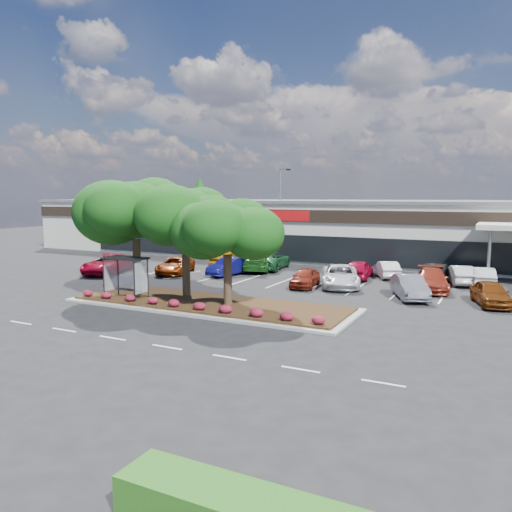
% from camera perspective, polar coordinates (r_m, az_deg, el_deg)
% --- Properties ---
extents(ground, '(160.00, 160.00, 0.00)m').
position_cam_1_polar(ground, '(26.59, -6.30, -7.81)').
color(ground, black).
rests_on(ground, ground).
extents(retail_store, '(80.40, 25.20, 6.25)m').
position_cam_1_polar(retail_store, '(57.29, 12.56, 3.13)').
color(retail_store, beige).
rests_on(retail_store, ground).
extents(landscape_island, '(18.00, 6.00, 0.26)m').
position_cam_1_polar(landscape_island, '(30.88, -5.36, -5.49)').
color(landscape_island, gray).
rests_on(landscape_island, ground).
extents(lane_markings, '(33.12, 20.06, 0.01)m').
position_cam_1_polar(lane_markings, '(35.61, 2.71, -4.01)').
color(lane_markings, silver).
rests_on(lane_markings, ground).
extents(shrub_row, '(17.00, 0.80, 0.50)m').
position_cam_1_polar(shrub_row, '(29.09, -7.58, -5.52)').
color(shrub_row, maroon).
rests_on(shrub_row, landscape_island).
extents(bus_shelter, '(2.75, 1.55, 2.59)m').
position_cam_1_polar(bus_shelter, '(32.93, -14.52, -1.05)').
color(bus_shelter, black).
rests_on(bus_shelter, landscape_island).
extents(island_tree_west, '(7.20, 7.20, 7.89)m').
position_cam_1_polar(island_tree_west, '(34.23, -13.54, 2.46)').
color(island_tree_west, '#11370D').
rests_on(island_tree_west, landscape_island).
extents(island_tree_mid, '(6.60, 6.60, 7.32)m').
position_cam_1_polar(island_tree_mid, '(32.67, -8.04, 1.89)').
color(island_tree_mid, '#11370D').
rests_on(island_tree_mid, landscape_island).
extents(island_tree_east, '(5.80, 5.80, 6.50)m').
position_cam_1_polar(island_tree_east, '(29.32, -3.27, 0.58)').
color(island_tree_east, '#11370D').
rests_on(island_tree_east, landscape_island).
extents(conifer_north_west, '(4.40, 4.40, 10.00)m').
position_cam_1_polar(conifer_north_west, '(80.66, -6.41, 5.59)').
color(conifer_north_west, '#11370D').
rests_on(conifer_north_west, ground).
extents(person_waiting, '(0.70, 0.53, 1.75)m').
position_cam_1_polar(person_waiting, '(34.82, -16.75, -2.66)').
color(person_waiting, '#594C47').
rests_on(person_waiting, landscape_island).
extents(light_pole, '(1.38, 0.87, 9.74)m').
position_cam_1_polar(light_pole, '(54.27, 2.87, 4.31)').
color(light_pole, gray).
rests_on(light_pole, ground).
extents(car_0, '(4.19, 6.43, 1.65)m').
position_cam_1_polar(car_0, '(45.38, -16.59, -0.89)').
color(car_0, maroon).
rests_on(car_0, ground).
extents(car_1, '(3.99, 5.74, 1.45)m').
position_cam_1_polar(car_1, '(43.89, -9.24, -1.07)').
color(car_1, '#6E2404').
rests_on(car_1, ground).
extents(car_2, '(2.27, 4.76, 1.51)m').
position_cam_1_polar(car_2, '(42.59, -3.06, -1.20)').
color(car_2, '#0C0C53').
rests_on(car_2, ground).
extents(car_3, '(2.19, 4.32, 1.41)m').
position_cam_1_polar(car_3, '(37.20, 5.63, -2.47)').
color(car_3, maroon).
rests_on(car_3, ground).
extents(car_4, '(4.44, 6.37, 1.62)m').
position_cam_1_polar(car_4, '(37.61, 9.59, -2.27)').
color(car_4, silver).
rests_on(car_4, ground).
extents(car_5, '(3.37, 4.97, 1.55)m').
position_cam_1_polar(car_5, '(34.42, 17.15, -3.38)').
color(car_5, slate).
rests_on(car_5, ground).
extents(car_6, '(3.07, 5.63, 1.55)m').
position_cam_1_polar(car_6, '(37.75, 19.45, -2.59)').
color(car_6, maroon).
rests_on(car_6, ground).
extents(car_7, '(2.92, 4.73, 1.50)m').
position_cam_1_polar(car_7, '(34.10, 25.26, -3.87)').
color(car_7, '#632D0B').
rests_on(car_7, ground).
extents(car_9, '(1.90, 4.79, 1.55)m').
position_cam_1_polar(car_9, '(47.41, -3.00, -0.35)').
color(car_9, '#653D05').
rests_on(car_9, ground).
extents(car_10, '(3.47, 6.24, 1.65)m').
position_cam_1_polar(car_10, '(46.15, 1.57, -0.48)').
color(car_10, '#1B512A').
rests_on(car_10, ground).
extents(car_11, '(3.98, 6.34, 1.71)m').
position_cam_1_polar(car_11, '(45.04, 0.32, -0.62)').
color(car_11, '#1C5219').
rests_on(car_11, ground).
extents(car_12, '(2.23, 4.75, 1.57)m').
position_cam_1_polar(car_12, '(41.51, 11.67, -1.50)').
color(car_12, maroon).
rests_on(car_12, ground).
extents(car_13, '(3.07, 4.43, 1.38)m').
position_cam_1_polar(car_13, '(42.66, 14.72, -1.48)').
color(car_13, white).
rests_on(car_13, ground).
extents(car_14, '(1.80, 4.54, 1.47)m').
position_cam_1_polar(car_14, '(41.78, 19.90, -1.78)').
color(car_14, black).
rests_on(car_14, ground).
extents(car_15, '(2.72, 4.67, 1.45)m').
position_cam_1_polar(car_15, '(41.25, 22.30, -2.00)').
color(car_15, silver).
rests_on(car_15, ground).
extents(car_16, '(2.15, 4.49, 1.42)m').
position_cam_1_polar(car_16, '(41.20, 24.46, -2.14)').
color(car_16, silver).
rests_on(car_16, ground).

